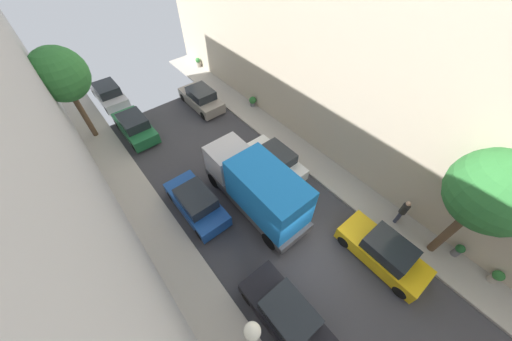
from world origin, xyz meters
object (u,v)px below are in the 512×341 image
(parked_car_left_3, at_px, (196,203))
(parked_car_left_4, at_px, (135,126))
(parked_car_left_5, at_px, (109,94))
(potted_plant_4, at_px, (198,62))
(potted_plant_1, at_px, (253,101))
(street_tree_0, at_px, (60,75))
(pedestrian, at_px, (403,211))
(potted_plant_3, at_px, (459,250))
(parked_car_right_2, at_px, (384,252))
(parked_car_left_2, at_px, (287,315))
(street_tree_1, at_px, (494,192))
(parked_car_right_4, at_px, (201,98))
(delivery_truck, at_px, (257,187))
(potted_plant_0, at_px, (497,277))
(parked_car_right_3, at_px, (275,160))

(parked_car_left_3, relative_size, parked_car_left_4, 1.00)
(parked_car_left_5, bearing_deg, potted_plant_4, 1.97)
(potted_plant_1, bearing_deg, street_tree_0, 157.95)
(parked_car_left_5, xyz_separation_m, pedestrian, (7.84, -20.90, 0.35))
(potted_plant_4, bearing_deg, street_tree_0, -160.65)
(potted_plant_1, distance_m, potted_plant_3, 15.87)
(parked_car_right_2, bearing_deg, parked_car_left_2, 169.90)
(pedestrian, relative_size, potted_plant_3, 2.18)
(parked_car_right_2, relative_size, potted_plant_3, 5.32)
(street_tree_1, distance_m, potted_plant_3, 4.40)
(parked_car_left_5, distance_m, parked_car_right_2, 22.19)
(parked_car_right_4, xyz_separation_m, potted_plant_4, (3.01, 5.50, -0.13))
(parked_car_left_4, distance_m, pedestrian, 17.58)
(parked_car_left_2, xyz_separation_m, parked_car_left_3, (0.00, 7.07, 0.00))
(parked_car_left_3, bearing_deg, parked_car_left_4, 90.00)
(delivery_truck, height_order, potted_plant_0, delivery_truck)
(parked_car_right_4, bearing_deg, parked_car_right_3, -90.00)
(parked_car_right_3, distance_m, potted_plant_1, 6.69)
(parked_car_right_3, xyz_separation_m, delivery_truck, (-2.70, -1.54, 1.07))
(parked_car_left_4, xyz_separation_m, parked_car_right_2, (5.40, -16.35, 0.00))
(parked_car_right_2, xyz_separation_m, potted_plant_3, (2.96, -2.24, -0.14))
(parked_car_left_3, distance_m, street_tree_1, 12.87)
(parked_car_left_4, relative_size, parked_car_right_4, 1.00)
(potted_plant_0, bearing_deg, delivery_truck, 119.68)
(parked_car_left_3, height_order, parked_car_right_3, same)
(street_tree_1, bearing_deg, pedestrian, 87.75)
(parked_car_left_2, height_order, potted_plant_1, parked_car_left_2)
(delivery_truck, height_order, potted_plant_4, delivery_truck)
(parked_car_right_2, height_order, street_tree_0, street_tree_0)
(delivery_truck, distance_m, pedestrian, 7.58)
(parked_car_left_2, distance_m, potted_plant_4, 22.48)
(parked_car_right_3, bearing_deg, parked_car_left_5, 111.31)
(parked_car_left_4, distance_m, potted_plant_4, 10.03)
(pedestrian, bearing_deg, potted_plant_1, 87.38)
(parked_car_left_3, xyz_separation_m, delivery_truck, (2.70, -1.90, 1.07))
(street_tree_1, height_order, potted_plant_0, street_tree_1)
(parked_car_left_3, bearing_deg, parked_car_right_2, -56.08)
(delivery_truck, bearing_deg, pedestrian, -47.02)
(potted_plant_4, bearing_deg, street_tree_1, -91.59)
(parked_car_left_4, bearing_deg, pedestrian, -63.51)
(parked_car_right_3, relative_size, potted_plant_1, 5.36)
(parked_car_right_4, bearing_deg, parked_car_left_4, 179.61)
(parked_car_left_5, xyz_separation_m, potted_plant_4, (8.41, 0.29, -0.13))
(parked_car_right_2, distance_m, delivery_truck, 6.79)
(parked_car_left_2, xyz_separation_m, parked_car_left_4, (0.00, 15.39, 0.00))
(pedestrian, bearing_deg, parked_car_left_2, 177.46)
(street_tree_1, height_order, potted_plant_4, street_tree_1)
(parked_car_left_2, distance_m, parked_car_left_3, 7.07)
(street_tree_1, relative_size, potted_plant_3, 8.07)
(delivery_truck, bearing_deg, potted_plant_0, -60.32)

